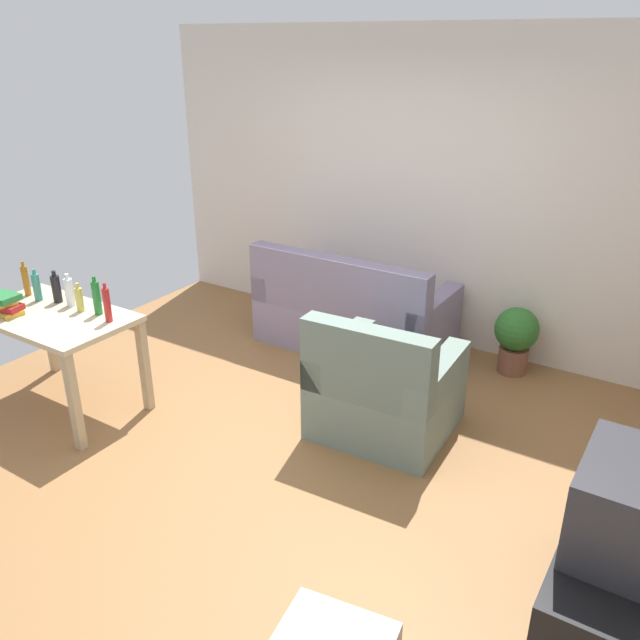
# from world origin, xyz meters

# --- Properties ---
(ground_plane) EXTENTS (5.20, 4.40, 0.02)m
(ground_plane) POSITION_xyz_m (0.00, 0.00, -0.01)
(ground_plane) COLOR olive
(wall_rear) EXTENTS (5.20, 0.10, 2.70)m
(wall_rear) POSITION_xyz_m (0.00, 2.20, 1.35)
(wall_rear) COLOR silver
(wall_rear) RESTS_ON ground_plane
(couch) EXTENTS (1.68, 0.84, 0.92)m
(couch) POSITION_xyz_m (-0.26, 1.59, 0.31)
(couch) COLOR gray
(couch) RESTS_ON ground_plane
(tv_stand) EXTENTS (0.44, 1.10, 0.48)m
(tv_stand) POSITION_xyz_m (2.25, -0.40, 0.24)
(tv_stand) COLOR black
(tv_stand) RESTS_ON ground_plane
(tv) EXTENTS (0.41, 0.60, 0.44)m
(tv) POSITION_xyz_m (2.25, -0.40, 0.70)
(tv) COLOR #2D2D33
(tv) RESTS_ON tv_stand
(desk) EXTENTS (1.21, 0.71, 0.76)m
(desk) POSITION_xyz_m (-1.58, -0.46, 0.65)
(desk) COLOR #C6B28E
(desk) RESTS_ON ground_plane
(potted_plant) EXTENTS (0.36, 0.36, 0.57)m
(potted_plant) POSITION_xyz_m (1.12, 1.90, 0.33)
(potted_plant) COLOR brown
(potted_plant) RESTS_ON ground_plane
(armchair) EXTENTS (0.94, 0.89, 0.92)m
(armchair) POSITION_xyz_m (0.61, 0.51, 0.32)
(armchair) COLOR slate
(armchair) RESTS_ON ground_plane
(bottle_amber) EXTENTS (0.05, 0.05, 0.27)m
(bottle_amber) POSITION_xyz_m (-2.04, -0.32, 0.88)
(bottle_amber) COLOR #9E6019
(bottle_amber) RESTS_ON desk
(bottle_tall) EXTENTS (0.06, 0.06, 0.25)m
(bottle_tall) POSITION_xyz_m (-1.88, -0.34, 0.87)
(bottle_tall) COLOR teal
(bottle_tall) RESTS_ON desk
(bottle_dark) EXTENTS (0.07, 0.07, 0.24)m
(bottle_dark) POSITION_xyz_m (-1.73, -0.28, 0.87)
(bottle_dark) COLOR black
(bottle_dark) RESTS_ON desk
(bottle_clear) EXTENTS (0.06, 0.06, 0.25)m
(bottle_clear) POSITION_xyz_m (-1.58, -0.28, 0.87)
(bottle_clear) COLOR silver
(bottle_clear) RESTS_ON desk
(bottle_squat) EXTENTS (0.05, 0.05, 0.22)m
(bottle_squat) POSITION_xyz_m (-1.43, -0.31, 0.85)
(bottle_squat) COLOR #BCB24C
(bottle_squat) RESTS_ON desk
(bottle_green) EXTENTS (0.06, 0.06, 0.29)m
(bottle_green) POSITION_xyz_m (-1.28, -0.28, 0.89)
(bottle_green) COLOR #1E722D
(bottle_green) RESTS_ON desk
(bottle_red) EXTENTS (0.05, 0.05, 0.28)m
(bottle_red) POSITION_xyz_m (-1.12, -0.33, 0.89)
(bottle_red) COLOR #AD2323
(bottle_red) RESTS_ON desk
(book_stack) EXTENTS (0.27, 0.19, 0.15)m
(book_stack) POSITION_xyz_m (-1.84, -0.63, 0.83)
(book_stack) COLOR #B7932D
(book_stack) RESTS_ON desk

